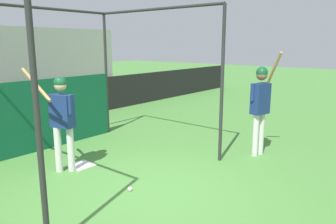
{
  "coord_description": "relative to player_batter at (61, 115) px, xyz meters",
  "views": [
    {
      "loc": [
        -3.7,
        -3.35,
        2.39
      ],
      "look_at": [
        1.23,
        0.67,
        1.05
      ],
      "focal_mm": 35.0,
      "sensor_mm": 36.0,
      "label": 1
    }
  ],
  "objects": [
    {
      "name": "ground_plane",
      "position": [
        0.37,
        -1.9,
        -1.1
      ],
      "size": [
        60.0,
        60.0,
        0.0
      ],
      "primitive_type": "plane",
      "color": "#477F38"
    },
    {
      "name": "player_batter",
      "position": [
        0.0,
        0.0,
        0.0
      ],
      "size": [
        0.59,
        0.83,
        1.96
      ],
      "rotation": [
        0.0,
        0.0,
        1.82
      ],
      "color": "silver",
      "rests_on": "ground"
    },
    {
      "name": "batting_cage",
      "position": [
        0.41,
        0.96,
        0.21
      ],
      "size": [
        4.01,
        3.57,
        3.17
      ],
      "color": "#282828",
      "rests_on": "ground"
    },
    {
      "name": "baseball",
      "position": [
        0.17,
        -1.59,
        -1.06
      ],
      "size": [
        0.07,
        0.07,
        0.07
      ],
      "color": "white",
      "rests_on": "ground"
    },
    {
      "name": "home_plate",
      "position": [
        0.36,
        -0.01,
        -1.09
      ],
      "size": [
        0.44,
        0.44,
        0.02
      ],
      "color": "white",
      "rests_on": "ground"
    },
    {
      "name": "player_waiting",
      "position": [
        3.21,
        -2.46,
        0.08
      ],
      "size": [
        0.79,
        0.51,
        2.23
      ],
      "rotation": [
        0.0,
        0.0,
        -0.26
      ],
      "color": "silver",
      "rests_on": "ground"
    }
  ]
}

